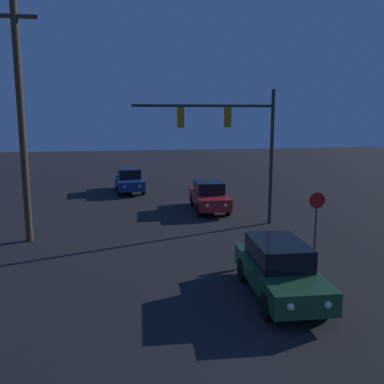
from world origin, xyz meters
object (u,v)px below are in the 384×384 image
utility_pole (21,117)px  traffic_signal_mast (236,134)px  car_mid (209,195)px  car_far (129,180)px  stop_sign (316,212)px  car_near (279,268)px

utility_pole → traffic_signal_mast: bearing=6.6°
car_mid → car_far: (-4.11, 6.50, 0.00)m
car_mid → stop_sign: stop_sign is taller
car_mid → car_far: size_ratio=1.00×
car_far → stop_sign: bearing=111.3°
car_far → utility_pole: bearing=64.7°
car_mid → car_far: same height
car_far → car_near: bearing=98.6°
car_near → traffic_signal_mast: size_ratio=0.68×
traffic_signal_mast → car_mid: bearing=98.7°
car_far → stop_sign: size_ratio=1.93×
car_near → utility_pole: size_ratio=0.46×
car_mid → traffic_signal_mast: 4.86m
car_near → traffic_signal_mast: (0.95, 8.02, 3.45)m
utility_pole → car_mid: bearing=27.3°
car_near → car_far: (-3.68, 17.90, 0.00)m
car_near → stop_sign: 4.56m
stop_sign → car_far: bearing=114.3°
car_near → stop_sign: (2.82, 3.50, 0.77)m
car_mid → utility_pole: utility_pole is taller
car_far → stop_sign: stop_sign is taller
car_far → utility_pole: 12.54m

